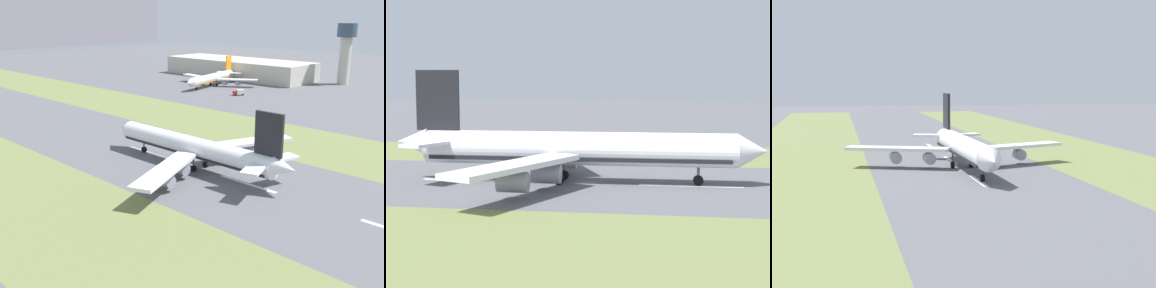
% 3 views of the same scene
% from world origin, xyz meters
% --- Properties ---
extents(ground_plane, '(800.00, 800.00, 0.00)m').
position_xyz_m(ground_plane, '(0.00, 0.00, 0.00)').
color(ground_plane, '#56565B').
extents(grass_median_west, '(40.00, 600.00, 0.01)m').
position_xyz_m(grass_median_west, '(-45.00, 0.00, 0.00)').
color(grass_median_west, olive).
rests_on(grass_median_west, ground).
extents(grass_median_east, '(40.00, 600.00, 0.01)m').
position_xyz_m(grass_median_east, '(45.00, 0.00, 0.00)').
color(grass_median_east, olive).
rests_on(grass_median_east, ground).
extents(centreline_dash_mid, '(1.20, 18.00, 0.01)m').
position_xyz_m(centreline_dash_mid, '(0.00, -21.66, 0.01)').
color(centreline_dash_mid, silver).
rests_on(centreline_dash_mid, ground).
extents(centreline_dash_far, '(1.20, 18.00, 0.01)m').
position_xyz_m(centreline_dash_far, '(0.00, 18.34, 0.01)').
color(centreline_dash_far, silver).
rests_on(centreline_dash_far, ground).
extents(airplane_main_jet, '(64.13, 67.07, 20.20)m').
position_xyz_m(airplane_main_jet, '(-0.38, -3.57, 6.02)').
color(airplane_main_jet, white).
rests_on(airplane_main_jet, ground).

